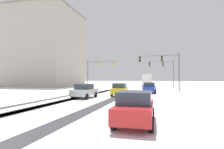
# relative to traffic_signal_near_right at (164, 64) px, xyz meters

# --- Properties ---
(wheel_track_left_lane) EXTENTS (1.09, 32.04, 0.01)m
(wheel_track_left_lane) POSITION_rel_traffic_signal_near_right_xyz_m (-9.93, -12.64, -4.67)
(wheel_track_left_lane) COLOR #38383D
(wheel_track_left_lane) RESTS_ON ground
(wheel_track_right_lane) EXTENTS (0.84, 32.04, 0.01)m
(wheel_track_right_lane) POSITION_rel_traffic_signal_near_right_xyz_m (-12.27, -12.64, -4.67)
(wheel_track_right_lane) COLOR #38383D
(wheel_track_right_lane) RESTS_ON ground
(wheel_track_center) EXTENTS (1.11, 32.04, 0.01)m
(wheel_track_center) POSITION_rel_traffic_signal_near_right_xyz_m (-10.16, -12.64, -4.67)
(wheel_track_center) COLOR #38383D
(wheel_track_center) RESTS_ON ground
(wheel_track_oncoming) EXTENTS (1.19, 32.04, 0.01)m
(wheel_track_oncoming) POSITION_rel_traffic_signal_near_right_xyz_m (-5.65, -12.64, -4.67)
(wheel_track_oncoming) COLOR #38383D
(wheel_track_oncoming) RESTS_ON ground
(sidewalk_kerb_right) EXTENTS (4.00, 32.04, 0.12)m
(sidewalk_kerb_right) POSITION_rel_traffic_signal_near_right_xyz_m (3.77, -14.09, -4.62)
(sidewalk_kerb_right) COLOR white
(sidewalk_kerb_right) RESTS_ON ground
(traffic_signal_near_right) EXTENTS (6.82, 0.52, 6.50)m
(traffic_signal_near_right) POSITION_rel_traffic_signal_near_right_xyz_m (0.00, 0.00, 0.00)
(traffic_signal_near_right) COLOR #56565B
(traffic_signal_near_right) RESTS_ON ground
(traffic_signal_far_right) EXTENTS (5.73, 0.57, 6.50)m
(traffic_signal_far_right) POSITION_rel_traffic_signal_near_right_xyz_m (0.41, 12.03, -0.05)
(traffic_signal_far_right) COLOR #56565B
(traffic_signal_far_right) RESTS_ON ground
(traffic_signal_far_left) EXTENTS (6.86, 0.43, 6.50)m
(traffic_signal_far_left) POSITION_rel_traffic_signal_near_right_xyz_m (-14.40, 7.91, 0.00)
(traffic_signal_far_left) COLOR #56565B
(traffic_signal_far_left) RESTS_ON ground
(car_blue_lead) EXTENTS (1.94, 4.16, 1.62)m
(car_blue_lead) POSITION_rel_traffic_signal_near_right_xyz_m (-2.20, -3.24, -3.86)
(car_blue_lead) COLOR #233899
(car_blue_lead) RESTS_ON ground
(car_yellow_cab_second) EXTENTS (1.96, 4.17, 1.62)m
(car_yellow_cab_second) POSITION_rel_traffic_signal_near_right_xyz_m (-5.71, -8.58, -3.86)
(car_yellow_cab_second) COLOR yellow
(car_yellow_cab_second) RESTS_ON ground
(car_silver_third) EXTENTS (1.99, 4.18, 1.62)m
(car_silver_third) POSITION_rel_traffic_signal_near_right_xyz_m (-9.04, -12.26, -3.86)
(car_silver_third) COLOR #B7BABF
(car_silver_third) RESTS_ON ground
(car_red_fourth) EXTENTS (1.89, 4.13, 1.62)m
(car_red_fourth) POSITION_rel_traffic_signal_near_right_xyz_m (-1.93, -22.75, -3.86)
(car_red_fourth) COLOR red
(car_red_fourth) RESTS_ON ground
(bus_oncoming) EXTENTS (2.94, 11.08, 3.38)m
(bus_oncoming) POSITION_rel_traffic_signal_near_right_xyz_m (-4.05, 22.34, -2.68)
(bus_oncoming) COLOR silver
(bus_oncoming) RESTS_ON ground
(office_building_far_left_block) EXTENTS (18.60, 17.48, 21.78)m
(office_building_far_left_block) POSITION_rel_traffic_signal_near_right_xyz_m (-33.03, 14.78, 6.22)
(office_building_far_left_block) COLOR #A89E8E
(office_building_far_left_block) RESTS_ON ground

